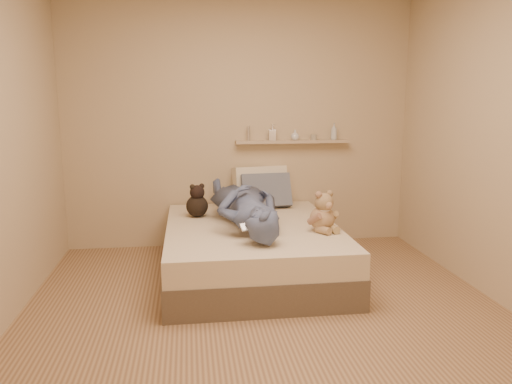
{
  "coord_description": "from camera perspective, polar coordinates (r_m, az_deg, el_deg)",
  "views": [
    {
      "loc": [
        -0.54,
        -3.3,
        1.56
      ],
      "look_at": [
        0.0,
        0.65,
        0.8
      ],
      "focal_mm": 35.0,
      "sensor_mm": 36.0,
      "label": 1
    }
  ],
  "objects": [
    {
      "name": "room",
      "position": [
        3.36,
        1.51,
        6.34
      ],
      "size": [
        3.8,
        3.8,
        3.8
      ],
      "color": "#9D7951",
      "rests_on": "ground"
    },
    {
      "name": "bed",
      "position": [
        4.47,
        -0.49,
        -6.6
      ],
      "size": [
        1.5,
        1.9,
        0.45
      ],
      "color": "brown",
      "rests_on": "floor"
    },
    {
      "name": "game_console",
      "position": [
        3.81,
        -0.63,
        -3.97
      ],
      "size": [
        0.17,
        0.11,
        0.05
      ],
      "color": "silver",
      "rests_on": "bed"
    },
    {
      "name": "teddy_bear",
      "position": [
        4.22,
        7.71,
        -2.56
      ],
      "size": [
        0.27,
        0.29,
        0.35
      ],
      "color": "tan",
      "rests_on": "bed"
    },
    {
      "name": "dark_plush",
      "position": [
        4.71,
        -6.75,
        -1.21
      ],
      "size": [
        0.21,
        0.21,
        0.32
      ],
      "color": "black",
      "rests_on": "bed"
    },
    {
      "name": "pillow_cream",
      "position": [
        5.19,
        0.48,
        0.7
      ],
      "size": [
        0.58,
        0.32,
        0.42
      ],
      "primitive_type": "cube",
      "rotation": [
        -0.16,
        0.0,
        0.18
      ],
      "color": "beige",
      "rests_on": "bed"
    },
    {
      "name": "pillow_grey",
      "position": [
        5.07,
        1.11,
        0.1
      ],
      "size": [
        0.52,
        0.31,
        0.37
      ],
      "primitive_type": "cube",
      "rotation": [
        -0.42,
        0.0,
        0.08
      ],
      "color": "slate",
      "rests_on": "bed"
    },
    {
      "name": "person",
      "position": [
        4.39,
        -1.34,
        -1.37
      ],
      "size": [
        0.7,
        1.6,
        0.37
      ],
      "primitive_type": "imported",
      "rotation": [
        0.0,
        0.0,
        3.23
      ],
      "color": "#4D5679",
      "rests_on": "bed"
    },
    {
      "name": "wall_shelf",
      "position": [
        5.27,
        4.2,
        5.76
      ],
      "size": [
        1.2,
        0.12,
        0.03
      ],
      "primitive_type": "cube",
      "color": "tan",
      "rests_on": "wall_back"
    },
    {
      "name": "shelf_bottles",
      "position": [
        5.28,
        4.79,
        6.7
      ],
      "size": [
        0.97,
        0.12,
        0.18
      ],
      "color": "silver",
      "rests_on": "wall_shelf"
    }
  ]
}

